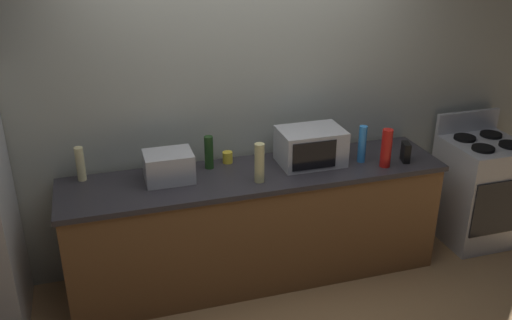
# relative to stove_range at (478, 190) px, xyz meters

# --- Properties ---
(ground_plane) EXTENTS (8.00, 8.00, 0.00)m
(ground_plane) POSITION_rel_stove_range_xyz_m (-2.00, -0.40, -0.46)
(ground_plane) COLOR #A87F51
(back_wall) EXTENTS (6.40, 0.10, 2.70)m
(back_wall) POSITION_rel_stove_range_xyz_m (-2.00, 0.41, 0.89)
(back_wall) COLOR #9EA399
(back_wall) RESTS_ON ground_plane
(counter_run) EXTENTS (2.84, 0.64, 0.90)m
(counter_run) POSITION_rel_stove_range_xyz_m (-2.00, 0.00, -0.01)
(counter_run) COLOR brown
(counter_run) RESTS_ON ground_plane
(stove_range) EXTENTS (0.60, 0.61, 1.08)m
(stove_range) POSITION_rel_stove_range_xyz_m (0.00, 0.00, 0.00)
(stove_range) COLOR #B7BABF
(stove_range) RESTS_ON ground_plane
(microwave) EXTENTS (0.48, 0.35, 0.27)m
(microwave) POSITION_rel_stove_range_xyz_m (-1.56, 0.05, 0.57)
(microwave) COLOR #B7BABF
(microwave) RESTS_ON counter_run
(toaster_oven) EXTENTS (0.34, 0.26, 0.21)m
(toaster_oven) POSITION_rel_stove_range_xyz_m (-2.63, 0.06, 0.54)
(toaster_oven) COLOR #B7BABF
(toaster_oven) RESTS_ON counter_run
(cordless_phone) EXTENTS (0.08, 0.12, 0.15)m
(cordless_phone) POSITION_rel_stove_range_xyz_m (-0.85, -0.14, 0.51)
(cordless_phone) COLOR black
(cordless_phone) RESTS_ON counter_run
(bottle_hand_soap) EXTENTS (0.06, 0.06, 0.25)m
(bottle_hand_soap) POSITION_rel_stove_range_xyz_m (-3.22, 0.24, 0.56)
(bottle_hand_soap) COLOR beige
(bottle_hand_soap) RESTS_ON counter_run
(bottle_vinegar) EXTENTS (0.07, 0.07, 0.29)m
(bottle_vinegar) POSITION_rel_stove_range_xyz_m (-2.02, -0.15, 0.58)
(bottle_vinegar) COLOR beige
(bottle_vinegar) RESTS_ON counter_run
(bottle_wine) EXTENTS (0.07, 0.07, 0.25)m
(bottle_wine) POSITION_rel_stove_range_xyz_m (-2.31, 0.18, 0.56)
(bottle_wine) COLOR #1E3F19
(bottle_wine) RESTS_ON counter_run
(bottle_hot_sauce) EXTENTS (0.08, 0.08, 0.29)m
(bottle_hot_sauce) POSITION_rel_stove_range_xyz_m (-1.04, -0.17, 0.59)
(bottle_hot_sauce) COLOR red
(bottle_hot_sauce) RESTS_ON counter_run
(bottle_spray_cleaner) EXTENTS (0.06, 0.06, 0.29)m
(bottle_spray_cleaner) POSITION_rel_stove_range_xyz_m (-1.17, -0.04, 0.58)
(bottle_spray_cleaner) COLOR #338CE5
(bottle_spray_cleaner) RESTS_ON counter_run
(mug_yellow) EXTENTS (0.08, 0.08, 0.09)m
(mug_yellow) POSITION_rel_stove_range_xyz_m (-2.15, 0.23, 0.48)
(mug_yellow) COLOR yellow
(mug_yellow) RESTS_ON counter_run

